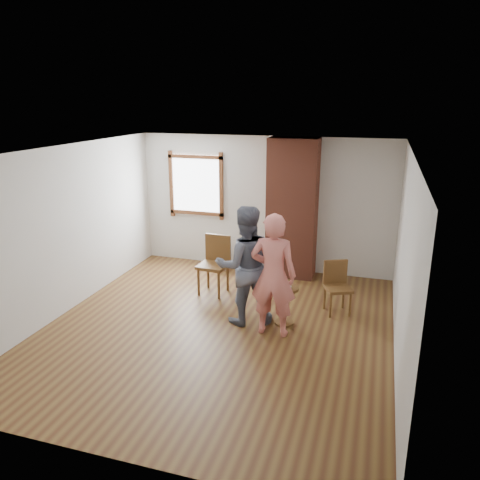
{
  "coord_description": "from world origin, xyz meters",
  "views": [
    {
      "loc": [
        2.14,
        -5.87,
        3.29
      ],
      "look_at": [
        0.11,
        0.8,
        1.15
      ],
      "focal_mm": 35.0,
      "sensor_mm": 36.0,
      "label": 1
    }
  ],
  "objects_px": {
    "dining_chair_right": "(337,284)",
    "side_table": "(285,299)",
    "dining_chair_left": "(215,261)",
    "person_pink": "(273,275)",
    "stoneware_crock": "(219,258)",
    "man": "(245,265)"
  },
  "relations": [
    {
      "from": "stoneware_crock",
      "to": "person_pink",
      "type": "relative_size",
      "value": 0.26
    },
    {
      "from": "dining_chair_left",
      "to": "man",
      "type": "height_order",
      "value": "man"
    },
    {
      "from": "dining_chair_right",
      "to": "person_pink",
      "type": "relative_size",
      "value": 0.46
    },
    {
      "from": "stoneware_crock",
      "to": "dining_chair_left",
      "type": "xyz_separation_m",
      "value": [
        0.32,
        -1.08,
        0.34
      ]
    },
    {
      "from": "dining_chair_right",
      "to": "person_pink",
      "type": "xyz_separation_m",
      "value": [
        -0.8,
        -1.01,
        0.43
      ]
    },
    {
      "from": "stoneware_crock",
      "to": "side_table",
      "type": "bearing_deg",
      "value": -48.31
    },
    {
      "from": "stoneware_crock",
      "to": "person_pink",
      "type": "bearing_deg",
      "value": -54.56
    },
    {
      "from": "dining_chair_left",
      "to": "person_pink",
      "type": "relative_size",
      "value": 0.56
    },
    {
      "from": "dining_chair_right",
      "to": "man",
      "type": "bearing_deg",
      "value": -173.64
    },
    {
      "from": "dining_chair_left",
      "to": "side_table",
      "type": "bearing_deg",
      "value": -26.5
    },
    {
      "from": "stoneware_crock",
      "to": "side_table",
      "type": "distance_m",
      "value": 2.62
    },
    {
      "from": "stoneware_crock",
      "to": "dining_chair_right",
      "type": "bearing_deg",
      "value": -27.66
    },
    {
      "from": "stoneware_crock",
      "to": "dining_chair_left",
      "type": "relative_size",
      "value": 0.45
    },
    {
      "from": "person_pink",
      "to": "stoneware_crock",
      "type": "bearing_deg",
      "value": -55.87
    },
    {
      "from": "person_pink",
      "to": "dining_chair_right",
      "type": "bearing_deg",
      "value": -129.76
    },
    {
      "from": "dining_chair_left",
      "to": "dining_chair_right",
      "type": "relative_size",
      "value": 1.22
    },
    {
      "from": "dining_chair_left",
      "to": "person_pink",
      "type": "height_order",
      "value": "person_pink"
    },
    {
      "from": "stoneware_crock",
      "to": "person_pink",
      "type": "xyz_separation_m",
      "value": [
        1.63,
        -2.29,
        0.67
      ]
    },
    {
      "from": "dining_chair_right",
      "to": "man",
      "type": "xyz_separation_m",
      "value": [
        -1.29,
        -0.77,
        0.44
      ]
    },
    {
      "from": "side_table",
      "to": "person_pink",
      "type": "height_order",
      "value": "person_pink"
    },
    {
      "from": "dining_chair_right",
      "to": "side_table",
      "type": "bearing_deg",
      "value": -159.83
    },
    {
      "from": "dining_chair_left",
      "to": "side_table",
      "type": "height_order",
      "value": "dining_chair_left"
    }
  ]
}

